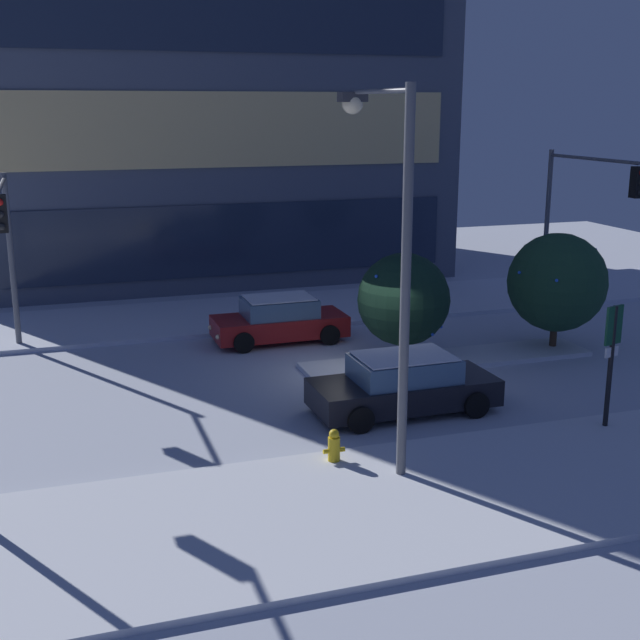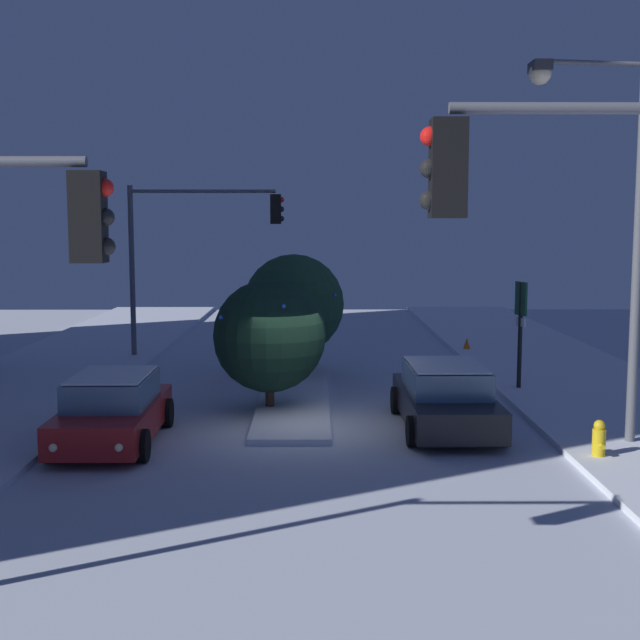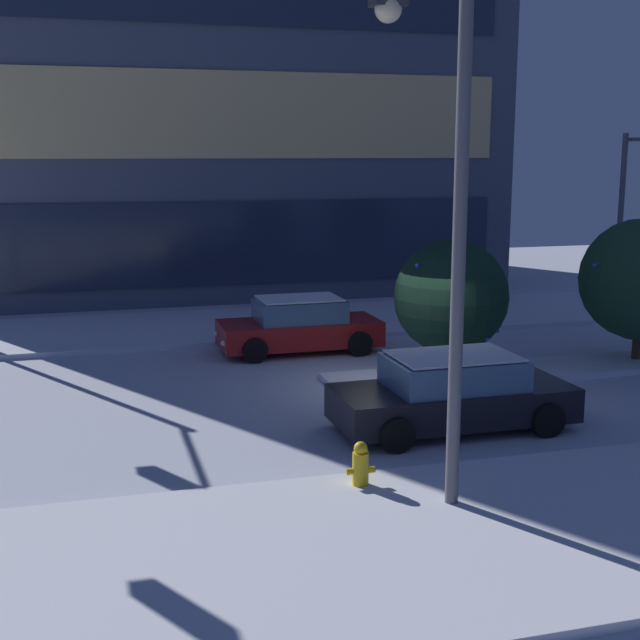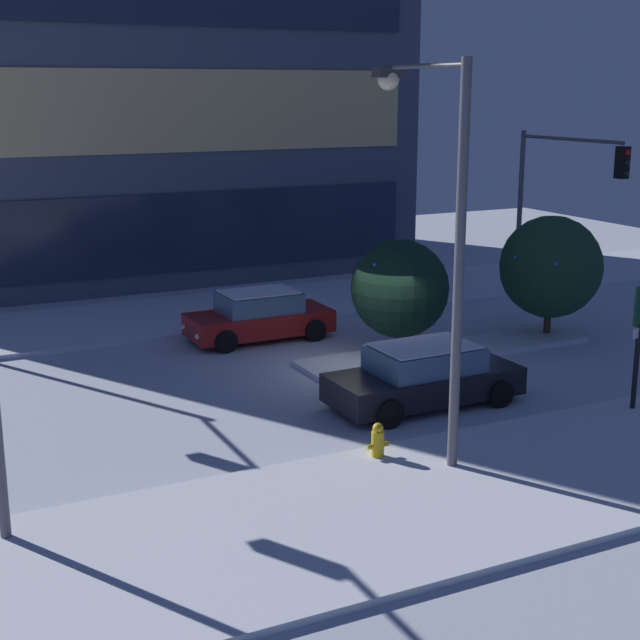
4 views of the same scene
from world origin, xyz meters
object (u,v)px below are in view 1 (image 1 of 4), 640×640
at_px(car_far, 279,320).
at_px(traffic_light_corner_far_right, 583,202).
at_px(car_near, 404,385).
at_px(street_lamp_arched, 389,229).
at_px(decorated_tree_median, 404,299).
at_px(parking_info_sign, 612,352).
at_px(traffic_light_corner_far_left, 7,235).
at_px(decorated_tree_left_of_median, 557,282).
at_px(fire_hydrant, 334,449).

relative_size(car_far, traffic_light_corner_far_right, 0.75).
relative_size(car_near, street_lamp_arched, 0.60).
bearing_deg(decorated_tree_median, parking_info_sign, -71.30).
height_order(traffic_light_corner_far_right, traffic_light_corner_far_left, traffic_light_corner_far_right).
xyz_separation_m(street_lamp_arched, parking_info_sign, (5.78, 0.29, -3.16)).
height_order(parking_info_sign, decorated_tree_left_of_median, decorated_tree_left_of_median).
xyz_separation_m(car_near, parking_info_sign, (4.04, -2.67, 1.25)).
distance_m(car_near, traffic_light_corner_far_right, 12.64).
xyz_separation_m(traffic_light_corner_far_right, parking_info_sign, (-5.86, -9.72, -2.23)).
bearing_deg(traffic_light_corner_far_left, parking_info_sign, 52.72).
bearing_deg(decorated_tree_left_of_median, car_far, 155.39).
relative_size(fire_hydrant, decorated_tree_median, 0.26).
xyz_separation_m(traffic_light_corner_far_right, decorated_tree_left_of_median, (-3.18, -3.44, -2.01)).
height_order(traffic_light_corner_far_left, street_lamp_arched, street_lamp_arched).
xyz_separation_m(traffic_light_corner_far_right, traffic_light_corner_far_left, (-19.24, 0.47, -0.33)).
relative_size(decorated_tree_median, decorated_tree_left_of_median, 0.88).
height_order(car_far, fire_hydrant, car_far).
height_order(traffic_light_corner_far_left, decorated_tree_left_of_median, traffic_light_corner_far_left).
relative_size(traffic_light_corner_far_left, decorated_tree_left_of_median, 1.49).
bearing_deg(street_lamp_arched, decorated_tree_left_of_median, -60.69).
relative_size(parking_info_sign, decorated_tree_left_of_median, 0.82).
relative_size(traffic_light_corner_far_left, street_lamp_arched, 0.70).
distance_m(traffic_light_corner_far_right, traffic_light_corner_far_left, 19.25).
xyz_separation_m(car_near, traffic_light_corner_far_right, (9.90, 7.05, 3.48)).
height_order(car_far, traffic_light_corner_far_left, traffic_light_corner_far_left).
relative_size(traffic_light_corner_far_left, parking_info_sign, 1.80).
xyz_separation_m(street_lamp_arched, fire_hydrant, (-1.01, 0.39, -4.71)).
relative_size(car_near, decorated_tree_left_of_median, 1.28).
height_order(car_near, car_far, same).
bearing_deg(decorated_tree_median, car_near, -113.27).
height_order(traffic_light_corner_far_right, decorated_tree_median, traffic_light_corner_far_right).
distance_m(traffic_light_corner_far_right, fire_hydrant, 16.33).
distance_m(traffic_light_corner_far_right, parking_info_sign, 11.57).
relative_size(fire_hydrant, decorated_tree_left_of_median, 0.23).
bearing_deg(fire_hydrant, decorated_tree_median, 55.96).
bearing_deg(parking_info_sign, decorated_tree_median, 1.71).
distance_m(car_near, street_lamp_arched, 5.59).
distance_m(street_lamp_arched, decorated_tree_median, 8.50).
height_order(traffic_light_corner_far_left, decorated_tree_median, traffic_light_corner_far_left).
xyz_separation_m(fire_hydrant, parking_info_sign, (6.78, -0.10, 1.56)).
bearing_deg(decorated_tree_median, decorated_tree_left_of_median, -5.48).
height_order(traffic_light_corner_far_left, fire_hydrant, traffic_light_corner_far_left).
height_order(fire_hydrant, parking_info_sign, parking_info_sign).
bearing_deg(decorated_tree_left_of_median, traffic_light_corner_far_right, 47.32).
height_order(car_near, traffic_light_corner_far_left, traffic_light_corner_far_left).
bearing_deg(traffic_light_corner_far_right, car_far, -91.03).
xyz_separation_m(car_near, decorated_tree_left_of_median, (6.72, 3.60, 1.47)).
distance_m(parking_info_sign, decorated_tree_left_of_median, 6.83).
xyz_separation_m(street_lamp_arched, decorated_tree_median, (3.49, 7.04, -3.23)).
bearing_deg(car_far, traffic_light_corner_far_right, 178.62).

